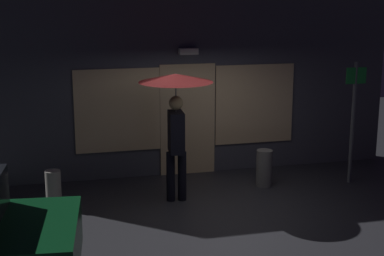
# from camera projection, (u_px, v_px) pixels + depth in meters

# --- Properties ---
(ground_plane) EXTENTS (18.00, 18.00, 0.00)m
(ground_plane) POSITION_uv_depth(u_px,v_px,m) (218.00, 212.00, 9.69)
(ground_plane) COLOR #2D2D33
(building_facade) EXTENTS (8.47, 0.48, 4.06)m
(building_facade) POSITION_uv_depth(u_px,v_px,m) (186.00, 73.00, 11.45)
(building_facade) COLOR #4C4C56
(building_facade) RESTS_ON ground
(person_with_umbrella) EXTENTS (1.26, 1.26, 2.23)m
(person_with_umbrella) POSITION_uv_depth(u_px,v_px,m) (176.00, 102.00, 9.83)
(person_with_umbrella) COLOR black
(person_with_umbrella) RESTS_ON ground
(street_sign_post) EXTENTS (0.40, 0.07, 2.31)m
(street_sign_post) POSITION_uv_depth(u_px,v_px,m) (353.00, 115.00, 10.89)
(street_sign_post) COLOR #595B60
(street_sign_post) RESTS_ON ground
(sidewalk_bollard) EXTENTS (0.30, 0.30, 0.69)m
(sidewalk_bollard) POSITION_uv_depth(u_px,v_px,m) (264.00, 168.00, 10.91)
(sidewalk_bollard) COLOR slate
(sidewalk_bollard) RESTS_ON ground
(sidewalk_bollard_2) EXTENTS (0.26, 0.26, 0.62)m
(sidewalk_bollard_2) POSITION_uv_depth(u_px,v_px,m) (53.00, 188.00, 9.90)
(sidewalk_bollard_2) COLOR #9E998E
(sidewalk_bollard_2) RESTS_ON ground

